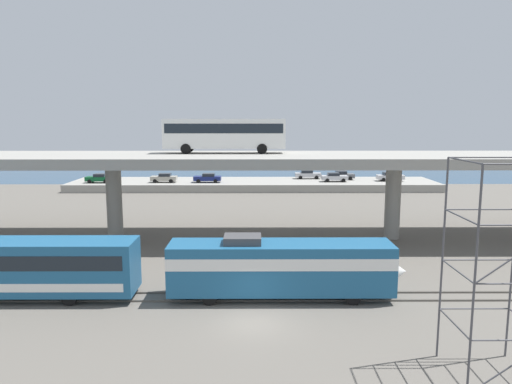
{
  "coord_description": "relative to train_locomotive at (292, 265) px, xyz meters",
  "views": [
    {
      "loc": [
        -0.03,
        -26.38,
        11.63
      ],
      "look_at": [
        0.25,
        25.94,
        3.72
      ],
      "focal_mm": 33.86,
      "sensor_mm": 36.0,
      "label": 1
    }
  ],
  "objects": [
    {
      "name": "parked_car_5",
      "position": [
        12.86,
        52.48,
        -0.15
      ],
      "size": [
        4.04,
        2.0,
        1.5
      ],
      "color": "#515459",
      "rests_on": "pier_parking_lot"
    },
    {
      "name": "parked_car_0",
      "position": [
        20.65,
        50.51,
        -0.15
      ],
      "size": [
        4.45,
        1.9,
        1.5
      ],
      "color": "#B7B7BC",
      "rests_on": "pier_parking_lot"
    },
    {
      "name": "harbor_water",
      "position": [
        -2.46,
        74.0,
        -2.19
      ],
      "size": [
        140.0,
        36.0,
        0.01
      ],
      "primitive_type": "cube",
      "color": "navy",
      "rests_on": "ground_plane"
    },
    {
      "name": "train_locomotive",
      "position": [
        0.0,
        0.0,
        0.0
      ],
      "size": [
        15.51,
        3.04,
        4.18
      ],
      "color": "#1E5984",
      "rests_on": "ground_plane"
    },
    {
      "name": "rail_strip_near",
      "position": [
        -2.46,
        -0.73,
        -2.13
      ],
      "size": [
        110.0,
        0.12,
        0.12
      ],
      "primitive_type": "cube",
      "color": "#59544C",
      "rests_on": "ground_plane"
    },
    {
      "name": "parked_car_1",
      "position": [
        11.05,
        49.67,
        -0.15
      ],
      "size": [
        4.29,
        1.92,
        1.5
      ],
      "color": "#B7B7BC",
      "rests_on": "pier_parking_lot"
    },
    {
      "name": "ground_plane",
      "position": [
        -2.46,
        -4.0,
        -2.19
      ],
      "size": [
        260.0,
        260.0,
        0.0
      ],
      "primitive_type": "plane",
      "color": "#605B54"
    },
    {
      "name": "rail_strip_far",
      "position": [
        -2.46,
        0.73,
        -2.13
      ],
      "size": [
        110.0,
        0.12,
        0.12
      ],
      "primitive_type": "cube",
      "color": "#59544C",
      "rests_on": "ground_plane"
    },
    {
      "name": "scaffolding_tower",
      "position": [
        8.29,
        -9.82,
        3.14
      ],
      "size": [
        3.5,
        3.5,
        9.93
      ],
      "color": "#47474C",
      "rests_on": "ground_plane"
    },
    {
      "name": "highway_overpass",
      "position": [
        -2.46,
        16.0,
        5.35
      ],
      "size": [
        96.0,
        11.27,
        8.26
      ],
      "color": "gray",
      "rests_on": "ground_plane"
    },
    {
      "name": "parked_car_4",
      "position": [
        -10.06,
        48.84,
        -0.15
      ],
      "size": [
        4.49,
        1.99,
        1.5
      ],
      "rotation": [
        0.0,
        0.0,
        3.14
      ],
      "color": "navy",
      "rests_on": "pier_parking_lot"
    },
    {
      "name": "parked_car_3",
      "position": [
        7.07,
        53.73,
        -0.15
      ],
      "size": [
        4.51,
        1.82,
        1.5
      ],
      "color": "#B7B7BC",
      "rests_on": "pier_parking_lot"
    },
    {
      "name": "parked_car_6",
      "position": [
        -17.29,
        48.98,
        -0.15
      ],
      "size": [
        4.24,
        1.99,
        1.5
      ],
      "rotation": [
        0.0,
        0.0,
        3.14
      ],
      "color": "#9E998C",
      "rests_on": "pier_parking_lot"
    },
    {
      "name": "parked_car_2",
      "position": [
        -27.89,
        48.49,
        -0.15
      ],
      "size": [
        4.16,
        1.89,
        1.5
      ],
      "rotation": [
        0.0,
        0.0,
        3.14
      ],
      "color": "#0C4C26",
      "rests_on": "pier_parking_lot"
    },
    {
      "name": "pier_parking_lot",
      "position": [
        -2.46,
        51.0,
        -1.56
      ],
      "size": [
        61.24,
        11.19,
        1.27
      ],
      "primitive_type": "cube",
      "color": "gray",
      "rests_on": "ground_plane"
    },
    {
      "name": "transit_bus_on_overpass",
      "position": [
        -5.38,
        17.91,
        8.13
      ],
      "size": [
        12.0,
        2.68,
        3.4
      ],
      "rotation": [
        0.0,
        0.0,
        3.14
      ],
      "color": "silver",
      "rests_on": "highway_overpass"
    }
  ]
}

